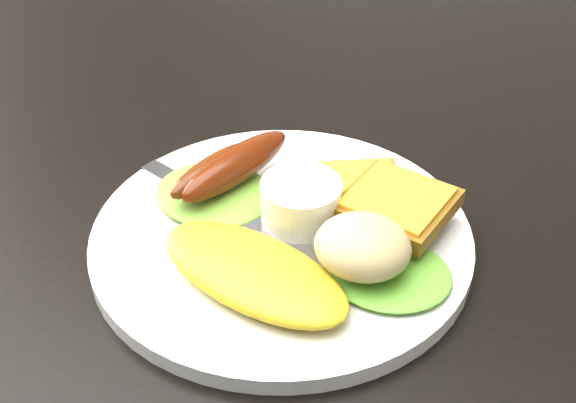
% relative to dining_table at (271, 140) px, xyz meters
% --- Properties ---
extents(dining_table, '(1.20, 0.80, 0.04)m').
position_rel_dining_table_xyz_m(dining_table, '(0.00, 0.00, 0.00)').
color(dining_table, black).
rests_on(dining_table, ground).
extents(plate, '(0.26, 0.26, 0.01)m').
position_rel_dining_table_xyz_m(plate, '(0.09, -0.14, 0.03)').
color(plate, white).
rests_on(plate, dining_table).
extents(lettuce_left, '(0.09, 0.08, 0.01)m').
position_rel_dining_table_xyz_m(lettuce_left, '(0.02, -0.13, 0.04)').
color(lettuce_left, '#489219').
rests_on(lettuce_left, plate).
extents(lettuce_right, '(0.10, 0.09, 0.01)m').
position_rel_dining_table_xyz_m(lettuce_right, '(0.17, -0.15, 0.04)').
color(lettuce_right, green).
rests_on(lettuce_right, plate).
extents(omelette, '(0.15, 0.09, 0.02)m').
position_rel_dining_table_xyz_m(omelette, '(0.09, -0.20, 0.04)').
color(omelette, gold).
rests_on(omelette, plate).
extents(sausage_a, '(0.04, 0.09, 0.02)m').
position_rel_dining_table_xyz_m(sausage_a, '(0.02, -0.13, 0.05)').
color(sausage_a, '#592E11').
rests_on(sausage_a, lettuce_left).
extents(sausage_b, '(0.05, 0.11, 0.03)m').
position_rel_dining_table_xyz_m(sausage_b, '(0.03, -0.11, 0.05)').
color(sausage_b, '#591E06').
rests_on(sausage_b, lettuce_left).
extents(ramekin, '(0.07, 0.07, 0.03)m').
position_rel_dining_table_xyz_m(ramekin, '(0.09, -0.13, 0.05)').
color(ramekin, white).
rests_on(ramekin, plate).
extents(toast_a, '(0.10, 0.10, 0.01)m').
position_rel_dining_table_xyz_m(toast_a, '(0.12, -0.09, 0.04)').
color(toast_a, '#885D1B').
rests_on(toast_a, plate).
extents(toast_b, '(0.08, 0.08, 0.01)m').
position_rel_dining_table_xyz_m(toast_b, '(0.15, -0.10, 0.05)').
color(toast_b, '#885816').
rests_on(toast_b, toast_a).
extents(potato_salad, '(0.07, 0.06, 0.03)m').
position_rel_dining_table_xyz_m(potato_salad, '(0.15, -0.16, 0.06)').
color(potato_salad, '#CBC58D').
rests_on(potato_salad, lettuce_right).
extents(fork, '(0.18, 0.06, 0.00)m').
position_rel_dining_table_xyz_m(fork, '(0.04, -0.14, 0.03)').
color(fork, '#ADAFB7').
rests_on(fork, plate).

